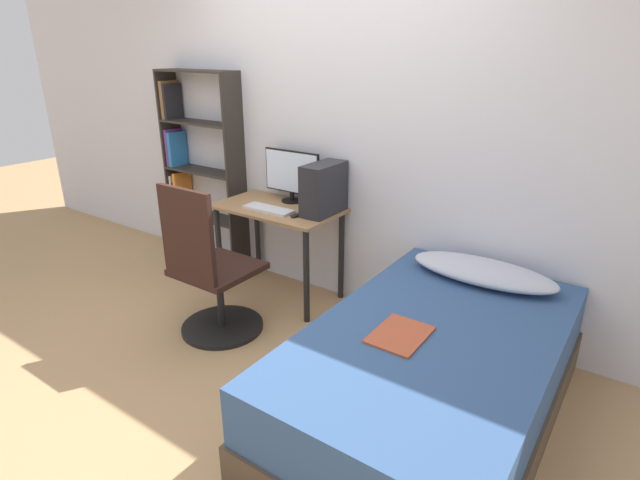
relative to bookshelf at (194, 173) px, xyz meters
name	(u,v)px	position (x,y,z in m)	size (l,w,h in m)	color
ground_plane	(204,379)	(1.42, -1.29, -0.80)	(14.00, 14.00, 0.00)	tan
wall_back	(337,136)	(1.42, 0.14, 0.45)	(8.00, 0.05, 2.50)	silver
desk	(278,223)	(1.09, -0.16, -0.20)	(0.96, 0.55, 0.73)	#997047
bookshelf	(194,173)	(0.00, 0.00, 0.00)	(0.80, 0.23, 1.68)	#2D2823
office_chair	(211,280)	(1.10, -0.88, -0.40)	(0.57, 0.57, 1.07)	black
bed	(431,377)	(2.66, -0.84, -0.53)	(1.13, 1.91, 0.55)	#4C3D2D
pillow	(483,271)	(2.66, -0.15, -0.20)	(0.86, 0.36, 0.11)	#B2B7C6
magazine	(400,335)	(2.53, -0.99, -0.25)	(0.24, 0.32, 0.01)	#B24C2D
monitor	(292,174)	(1.09, 0.01, 0.14)	(0.50, 0.17, 0.40)	black
keyboard	(268,209)	(1.09, -0.27, -0.06)	(0.40, 0.14, 0.02)	silver
pc_tower	(324,189)	(1.46, -0.09, 0.11)	(0.18, 0.37, 0.37)	#232328
mouse	(295,215)	(1.34, -0.27, -0.06)	(0.06, 0.09, 0.02)	black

